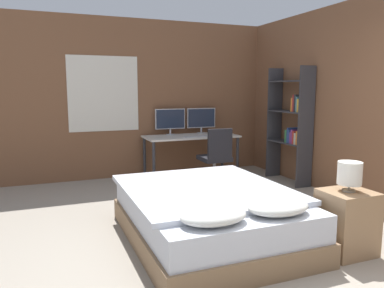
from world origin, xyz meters
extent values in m
plane|color=#9E9384|center=(0.00, 0.00, 0.00)|extent=(20.00, 20.00, 0.00)
cube|color=brown|center=(0.00, 4.28, 1.35)|extent=(12.00, 0.06, 2.70)
cube|color=silver|center=(-1.09, 4.24, 1.44)|extent=(1.15, 0.01, 1.24)
cube|color=#A3B2CC|center=(-1.09, 4.25, 1.44)|extent=(1.07, 0.01, 1.16)
cube|color=brown|center=(1.86, 1.50, 1.35)|extent=(0.06, 12.00, 2.70)
cube|color=#846647|center=(-0.53, 1.21, 0.11)|extent=(1.55, 2.05, 0.22)
cube|color=silver|center=(-0.53, 1.21, 0.35)|extent=(1.49, 1.99, 0.25)
cube|color=silver|center=(-0.53, 1.34, 0.50)|extent=(1.59, 1.72, 0.05)
ellipsoid|color=silver|center=(-0.84, 0.44, 0.54)|extent=(0.55, 0.38, 0.13)
ellipsoid|color=silver|center=(-0.23, 0.44, 0.54)|extent=(0.55, 0.38, 0.13)
cube|color=#997551|center=(0.52, 0.43, 0.30)|extent=(0.45, 0.41, 0.59)
cylinder|color=gray|center=(0.52, 0.43, 0.60)|extent=(0.12, 0.12, 0.01)
cylinder|color=gray|center=(0.52, 0.43, 0.63)|extent=(0.02, 0.02, 0.05)
cylinder|color=silver|center=(0.52, 0.43, 0.76)|extent=(0.22, 0.22, 0.21)
cube|color=beige|center=(0.32, 3.86, 0.71)|extent=(1.62, 0.69, 0.03)
cylinder|color=#2D2D33|center=(-0.44, 3.57, 0.35)|extent=(0.05, 0.05, 0.69)
cylinder|color=#2D2D33|center=(1.08, 3.57, 0.35)|extent=(0.05, 0.05, 0.69)
cylinder|color=#2D2D33|center=(-0.44, 4.16, 0.35)|extent=(0.05, 0.05, 0.69)
cylinder|color=#2D2D33|center=(1.08, 4.16, 0.35)|extent=(0.05, 0.05, 0.69)
cylinder|color=#B7B7BC|center=(0.03, 4.11, 0.73)|extent=(0.16, 0.16, 0.01)
cylinder|color=#B7B7BC|center=(0.03, 4.11, 0.78)|extent=(0.03, 0.03, 0.09)
cube|color=#B7B7BC|center=(0.03, 4.11, 1.00)|extent=(0.54, 0.03, 0.36)
cube|color=#232D42|center=(0.03, 4.10, 1.00)|extent=(0.51, 0.00, 0.33)
cylinder|color=#B7B7BC|center=(0.62, 4.11, 0.73)|extent=(0.16, 0.16, 0.01)
cylinder|color=#B7B7BC|center=(0.62, 4.11, 0.78)|extent=(0.03, 0.03, 0.09)
cube|color=#B7B7BC|center=(0.62, 4.11, 1.00)|extent=(0.54, 0.03, 0.36)
cube|color=#232D42|center=(0.62, 4.10, 1.00)|extent=(0.51, 0.00, 0.33)
cube|color=#B7B7BC|center=(0.32, 3.62, 0.73)|extent=(0.41, 0.13, 0.02)
ellipsoid|color=#B7B7BC|center=(0.62, 3.62, 0.74)|extent=(0.07, 0.05, 0.04)
cylinder|color=black|center=(0.42, 3.12, 0.02)|extent=(0.52, 0.52, 0.04)
cylinder|color=gray|center=(0.42, 3.12, 0.22)|extent=(0.05, 0.05, 0.37)
cube|color=black|center=(0.42, 3.12, 0.44)|extent=(0.44, 0.44, 0.07)
cube|color=black|center=(0.42, 2.92, 0.70)|extent=(0.39, 0.05, 0.45)
cube|color=#333338|center=(1.67, 2.51, 0.93)|extent=(0.29, 0.02, 1.87)
cube|color=#333338|center=(1.67, 3.34, 0.93)|extent=(0.29, 0.02, 1.87)
cube|color=#333338|center=(1.67, 2.92, 0.65)|extent=(0.29, 0.81, 0.02)
cube|color=#333338|center=(1.67, 2.92, 1.16)|extent=(0.29, 0.81, 0.02)
cube|color=#333338|center=(1.67, 2.92, 1.64)|extent=(0.29, 0.81, 0.02)
cube|color=#337042|center=(1.67, 2.54, 0.77)|extent=(0.24, 0.02, 0.21)
cube|color=orange|center=(1.67, 2.57, 0.77)|extent=(0.24, 0.03, 0.21)
cube|color=#BCB29E|center=(1.67, 2.61, 0.76)|extent=(0.24, 0.04, 0.18)
cube|color=#B2332D|center=(1.67, 2.67, 0.77)|extent=(0.24, 0.04, 0.20)
cube|color=#7A387F|center=(1.67, 2.70, 0.78)|extent=(0.24, 0.02, 0.23)
cube|color=#7A387F|center=(1.67, 2.73, 0.76)|extent=(0.24, 0.03, 0.18)
cube|color=#2D4784|center=(1.67, 2.78, 0.77)|extent=(0.24, 0.03, 0.22)
cube|color=#2D4784|center=(1.67, 2.81, 0.79)|extent=(0.24, 0.02, 0.25)
cube|color=#337042|center=(1.67, 2.85, 0.77)|extent=(0.24, 0.04, 0.21)
cube|color=#BCB29E|center=(1.67, 2.54, 1.29)|extent=(0.24, 0.02, 0.24)
cube|color=gold|center=(1.67, 2.57, 1.27)|extent=(0.24, 0.04, 0.20)
cube|color=teal|center=(1.67, 2.61, 1.29)|extent=(0.24, 0.03, 0.24)
cube|color=#28282D|center=(1.67, 2.65, 1.30)|extent=(0.24, 0.04, 0.27)
cube|color=#B2332D|center=(1.67, 2.69, 1.30)|extent=(0.24, 0.02, 0.26)
cube|color=orange|center=(1.67, 2.73, 1.28)|extent=(0.24, 0.03, 0.21)
camera|label=1|loc=(-2.04, -2.13, 1.52)|focal=35.00mm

